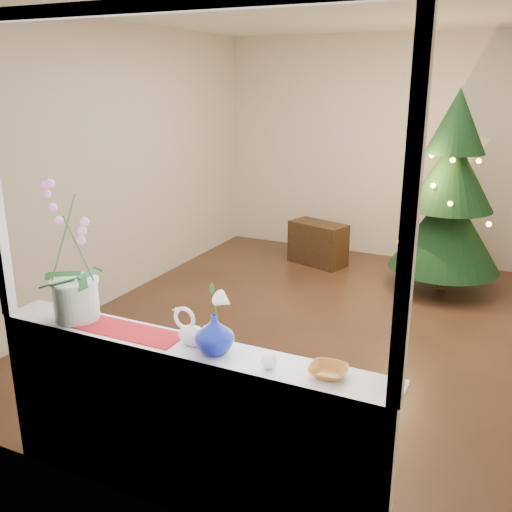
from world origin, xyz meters
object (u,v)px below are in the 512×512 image
at_px(swan, 192,328).
at_px(blue_vase, 214,331).
at_px(xmas_tree, 450,193).
at_px(side_table, 318,243).
at_px(orchid_pot, 71,253).
at_px(paperweight, 269,361).
at_px(amber_dish, 328,372).

bearing_deg(swan, blue_vase, -20.32).
distance_m(xmas_tree, side_table, 1.72).
distance_m(orchid_pot, xmas_tree, 4.17).
bearing_deg(side_table, paperweight, -55.60).
relative_size(orchid_pot, swan, 3.51).
height_order(orchid_pot, paperweight, orchid_pot).
xyz_separation_m(swan, xmas_tree, (0.69, 3.91, 0.04)).
distance_m(blue_vase, amber_dish, 0.58).
bearing_deg(xmas_tree, orchid_pot, -110.12).
xyz_separation_m(paperweight, xmas_tree, (0.25, 3.96, 0.09)).
distance_m(blue_vase, paperweight, 0.31).
bearing_deg(paperweight, orchid_pot, 177.52).
bearing_deg(side_table, swan, -61.10).
bearing_deg(side_table, amber_dish, -52.12).
height_order(xmas_tree, side_table, xmas_tree).
relative_size(blue_vase, paperweight, 3.00).
xyz_separation_m(swan, paperweight, (0.44, -0.05, -0.05)).
relative_size(amber_dish, side_table, 0.22).
bearing_deg(blue_vase, orchid_pot, 178.69).
relative_size(orchid_pot, xmas_tree, 0.36).
relative_size(orchid_pot, amber_dish, 5.09).
height_order(orchid_pot, side_table, orchid_pot).
bearing_deg(orchid_pot, paperweight, -2.48).
height_order(orchid_pot, amber_dish, orchid_pot).
bearing_deg(paperweight, amber_dish, 11.17).
xyz_separation_m(orchid_pot, amber_dish, (1.45, 0.00, -0.36)).
bearing_deg(blue_vase, side_table, 102.79).
height_order(swan, blue_vase, blue_vase).
bearing_deg(orchid_pot, swan, 0.28).
relative_size(blue_vase, xmas_tree, 0.11).
distance_m(orchid_pot, amber_dish, 1.49).
relative_size(amber_dish, xmas_tree, 0.07).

